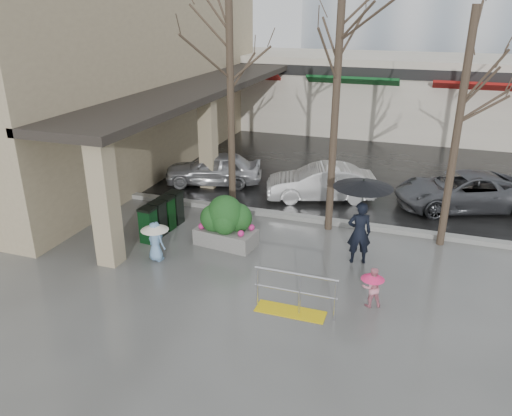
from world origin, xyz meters
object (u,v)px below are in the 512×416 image
Objects in this scene: planter at (226,222)px; news_boxes at (162,216)px; handrail at (293,298)px; tree_midwest at (339,54)px; tree_west at (230,56)px; car_b at (321,182)px; woman at (361,210)px; car_a at (213,168)px; tree_mideast at (466,73)px; child_blue at (155,237)px; child_pink at (372,284)px; car_c at (463,191)px.

news_boxes is at bearing 175.31° from planter.
tree_midwest is (-0.16, 4.80, 4.86)m from handrail.
tree_west is 1.78× the size of car_b.
woman is (1.17, -1.90, -3.70)m from tree_midwest.
woman is (4.37, -1.90, -3.55)m from tree_west.
planter reaches higher than car_a.
tree_mideast is 9.15m from child_blue.
planter is at bearing 135.11° from handrail.
woman reaches higher than news_boxes.
woman is at bearing -138.27° from tree_mideast.
tree_mideast is 6.03m from child_pink.
tree_west is at bearing -40.48° from woman.
woman is 2.43× the size of child_pink.
car_b is (3.95, 4.32, 0.10)m from news_boxes.
child_pink is 6.84m from news_boxes.
tree_mideast is 5.80× the size of child_blue.
car_c is (2.19, 7.11, 0.07)m from child_pink.
child_pink is at bearing 29.21° from car_a.
tree_mideast reaches higher than woman.
car_a is (-5.06, 2.70, -4.60)m from tree_midwest.
child_pink is at bearing 3.27° from car_b.
planter is (-3.75, -0.17, -0.81)m from woman.
tree_midwest is at bearing 180.00° from tree_mideast.
tree_west is 4.87m from planter.
child_blue is 0.58× the size of news_boxes.
child_pink is (0.61, -2.04, -0.97)m from woman.
child_pink is 0.26× the size of car_b.
child_blue is at bearing -71.00° from car_c.
handrail is at bearing -55.01° from tree_west.
tree_midwest reaches higher than child_pink.
child_pink is at bearing 89.64° from woman.
car_a is 4.27m from car_b.
planter is at bearing -118.44° from child_blue.
car_c reaches higher than child_pink.
car_c is at bearing -131.04° from child_pink.
tree_west reaches higher than child_blue.
woman is 1.30× the size of planter.
news_boxes is at bearing -12.77° from car_a.
car_b is 0.84× the size of car_c.
handrail is 0.27× the size of tree_midwest.
tree_mideast is (3.14, 4.80, 4.48)m from handrail.
planter is (1.44, 1.50, 0.02)m from child_blue.
car_c is at bearing 34.11° from news_boxes.
child_blue is 0.30× the size of car_a.
news_boxes is (-1.55, -1.89, -4.55)m from tree_west.
child_pink is 0.87× the size of child_blue.
planter is 0.48× the size of car_b.
planter reaches higher than car_c.
tree_midwest is 1.08× the size of tree_mideast.
tree_mideast is 5.33m from car_c.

